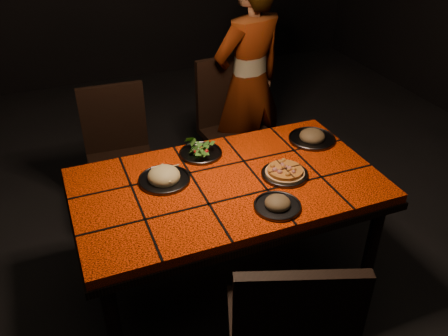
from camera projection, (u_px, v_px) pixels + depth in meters
name	position (u px, v px, depth m)	size (l,w,h in m)	color
room_shell	(228.00, 41.00, 2.08)	(6.04, 7.04, 3.08)	black
dining_table	(227.00, 193.00, 2.53)	(1.62, 0.92, 0.75)	#FF3B08
chair_near	(289.00, 333.00, 1.88)	(0.59, 0.59, 1.03)	black
chair_far_left	(119.00, 148.00, 3.19)	(0.45, 0.45, 0.95)	black
chair_far_right	(233.00, 120.00, 3.44)	(0.50, 0.50, 1.03)	black
diner	(249.00, 84.00, 3.41)	(0.60, 0.39, 1.64)	brown
plate_pizza	(285.00, 173.00, 2.53)	(0.25, 0.25, 0.04)	#3A3A3F
plate_pasta	(164.00, 177.00, 2.48)	(0.28, 0.28, 0.09)	#3A3A3F
plate_salad	(201.00, 151.00, 2.71)	(0.25, 0.25, 0.07)	#3A3A3F
plate_mushroom_a	(278.00, 204.00, 2.29)	(0.23, 0.23, 0.08)	#3A3A3F
plate_mushroom_b	(312.00, 137.00, 2.85)	(0.28, 0.28, 0.09)	#3A3A3F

